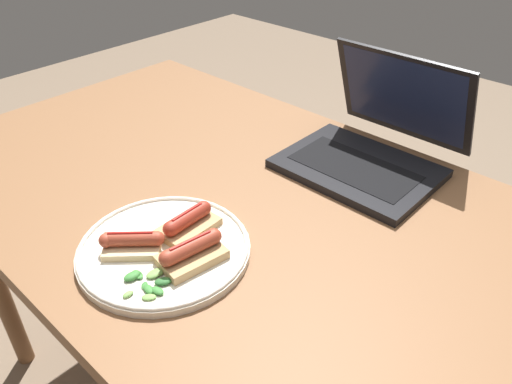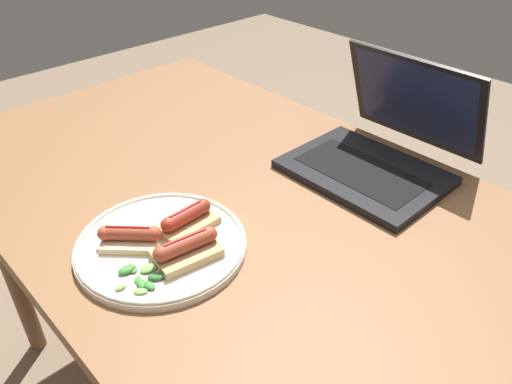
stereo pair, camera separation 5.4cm
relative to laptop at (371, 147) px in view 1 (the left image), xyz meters
The scene contains 7 objects.
desk 0.35m from the laptop, 118.25° to the right, with size 1.39×0.83×0.76m.
laptop is the anchor object (origin of this frame).
plate 0.51m from the laptop, 101.12° to the right, with size 0.30×0.30×0.02m.
sausage_toast_left 0.55m from the laptop, 103.51° to the right, with size 0.11×0.11×0.04m.
sausage_toast_middle 0.45m from the laptop, 103.08° to the right, with size 0.07×0.11×0.04m.
sausage_toast_right 0.49m from the laptop, 94.20° to the right, with size 0.08×0.12×0.05m.
salad_pile 0.57m from the laptop, 94.73° to the right, with size 0.08×0.08×0.01m.
Camera 1 is at (0.62, -0.58, 1.34)m, focal length 35.00 mm.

